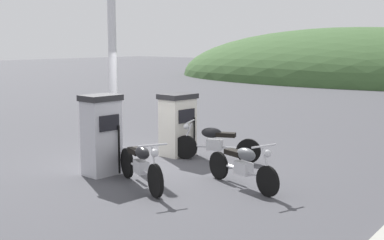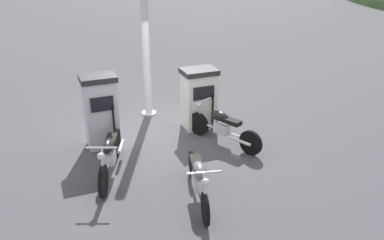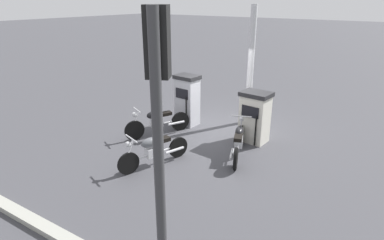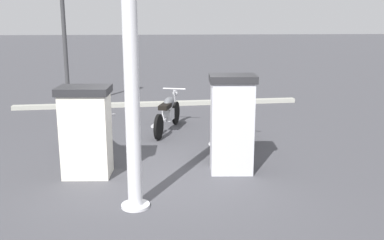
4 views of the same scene
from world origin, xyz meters
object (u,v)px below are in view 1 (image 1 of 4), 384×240
motorcycle_far_pump (215,143)px  canopy_support_pole (113,79)px  fuel_pump_far (178,124)px  motorcycle_near_pump (141,164)px  motorcycle_extra (243,165)px  fuel_pump_near (101,134)px

motorcycle_far_pump → canopy_support_pole: size_ratio=0.51×
fuel_pump_far → motorcycle_near_pump: fuel_pump_far is taller
fuel_pump_far → canopy_support_pole: 1.91m
fuel_pump_far → canopy_support_pole: canopy_support_pole is taller
fuel_pump_far → motorcycle_near_pump: size_ratio=0.76×
motorcycle_far_pump → motorcycle_extra: size_ratio=0.99×
fuel_pump_far → canopy_support_pole: bearing=-147.5°
fuel_pump_near → canopy_support_pole: size_ratio=0.44×
fuel_pump_near → canopy_support_pole: bearing=130.4°
fuel_pump_near → motorcycle_near_pump: (1.31, -0.18, -0.40)m
motorcycle_far_pump → canopy_support_pole: 2.93m
fuel_pump_far → canopy_support_pole: (-1.33, -0.85, 1.07)m
fuel_pump_near → fuel_pump_far: size_ratio=1.11×
fuel_pump_far → motorcycle_extra: fuel_pump_far is taller
motorcycle_near_pump → motorcycle_extra: 1.93m
motorcycle_extra → canopy_support_pole: bearing=172.3°
fuel_pump_far → motorcycle_far_pump: bearing=3.3°
motorcycle_near_pump → fuel_pump_far: bearing=116.8°
canopy_support_pole → motorcycle_near_pump: bearing=-33.5°
motorcycle_far_pump → motorcycle_near_pump: bearing=-85.0°
motorcycle_near_pump → canopy_support_pole: (-2.65, 1.75, 1.38)m
motorcycle_near_pump → motorcycle_far_pump: 2.67m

